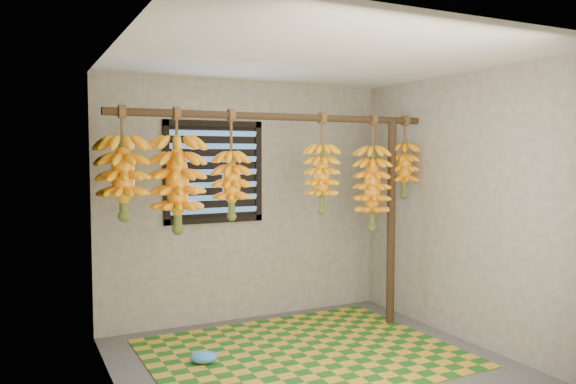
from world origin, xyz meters
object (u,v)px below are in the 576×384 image
support_post (391,223)px  woven_mat (302,353)px  banana_bunch_a (123,178)px  banana_bunch_c (231,185)px  banana_bunch_e (372,188)px  banana_bunch_f (404,170)px  banana_bunch_d (322,178)px  plastic_bag (204,357)px  banana_bunch_b (177,184)px

support_post → woven_mat: (-1.17, -0.37, -0.99)m
support_post → banana_bunch_a: 2.60m
banana_bunch_c → banana_bunch_e: size_ratio=0.84×
support_post → banana_bunch_f: 0.54m
banana_bunch_f → banana_bunch_c: bearing=-180.0°
woven_mat → banana_bunch_d: bearing=43.4°
support_post → banana_bunch_d: size_ratio=2.18×
woven_mat → banana_bunch_a: size_ratio=2.84×
banana_bunch_f → banana_bunch_a: bearing=-180.0°
woven_mat → banana_bunch_c: banana_bunch_c is taller
support_post → banana_bunch_f: bearing=0.0°
plastic_bag → banana_bunch_d: bearing=11.1°
plastic_bag → banana_bunch_a: size_ratio=0.26×
support_post → banana_bunch_f: banana_bunch_f is taller
banana_bunch_f → banana_bunch_b: bearing=-180.0°
support_post → woven_mat: size_ratio=0.80×
banana_bunch_c → banana_bunch_e: 1.43m
banana_bunch_b → banana_bunch_c: (0.47, 0.00, -0.02)m
banana_bunch_a → banana_bunch_b: 0.43m
plastic_bag → banana_bunch_d: size_ratio=0.25×
woven_mat → banana_bunch_c: size_ratio=2.69×
plastic_bag → banana_bunch_d: banana_bunch_d is taller
woven_mat → banana_bunch_e: 1.68m
banana_bunch_b → banana_bunch_e: bearing=0.0°
banana_bunch_d → support_post: bearing=0.0°
banana_bunch_d → banana_bunch_e: (0.56, 0.00, -0.10)m
banana_bunch_d → banana_bunch_e: 0.57m
support_post → plastic_bag: (-1.99, -0.24, -0.94)m
woven_mat → plastic_bag: plastic_bag is taller
woven_mat → banana_bunch_a: banana_bunch_a is taller
banana_bunch_c → banana_bunch_f: (1.81, 0.00, 0.10)m
banana_bunch_d → banana_bunch_f: same height
banana_bunch_f → banana_bunch_d: bearing=-180.0°
banana_bunch_b → banana_bunch_c: bearing=0.0°
support_post → banana_bunch_b: banana_bunch_b is taller
banana_bunch_e → banana_bunch_c: bearing=180.0°
plastic_bag → banana_bunch_d: 1.86m
support_post → banana_bunch_a: bearing=180.0°
banana_bunch_c → banana_bunch_d: bearing=0.0°
plastic_bag → banana_bunch_a: (-0.56, 0.24, 1.44)m
support_post → banana_bunch_f: (0.15, 0.00, 0.52)m
banana_bunch_b → banana_bunch_d: bearing=0.0°
support_post → plastic_bag: size_ratio=8.78×
banana_bunch_c → woven_mat: bearing=-37.1°
banana_bunch_a → banana_bunch_d: (1.77, 0.00, -0.04)m
banana_bunch_c → plastic_bag: bearing=-144.5°
plastic_bag → banana_bunch_a: bearing=157.2°
banana_bunch_a → support_post: bearing=0.0°
banana_bunch_a → banana_bunch_e: 2.33m
woven_mat → plastic_bag: 0.83m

